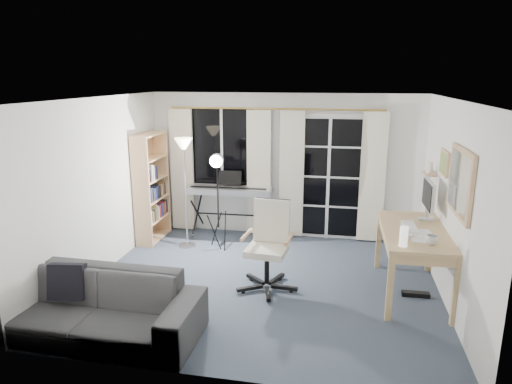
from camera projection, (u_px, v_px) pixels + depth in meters
The scene contains 17 objects.
floor at pixel (263, 284), 6.04m from camera, with size 4.50×4.00×0.02m, color #3B4756.
window at pixel (222, 147), 7.73m from camera, with size 1.20×0.08×1.40m.
french_door at pixel (328, 178), 7.52m from camera, with size 1.32×0.09×2.11m.
curtains at pixel (274, 173), 7.58m from camera, with size 3.60×0.07×2.13m.
bookshelf at pixel (150, 190), 7.47m from camera, with size 0.29×0.83×1.78m.
torchiere_lamp at pixel (184, 160), 7.01m from camera, with size 0.32×0.32×1.75m.
keyboard_piano at pixel (229, 191), 7.61m from camera, with size 1.45×0.73×1.04m.
studio_light at pixel (217, 172), 6.91m from camera, with size 0.30×0.31×1.56m.
office_chair at pixel (270, 237), 5.84m from camera, with size 0.77×0.78×1.13m.
desk at pixel (415, 238), 5.60m from camera, with size 0.81×1.58×0.84m.
monitor at pixel (428, 196), 5.89m from camera, with size 0.20×0.60×0.53m.
desk_clutter at pixel (411, 250), 5.40m from camera, with size 0.49×0.96×1.06m.
mug at pixel (432, 239), 5.07m from camera, with size 0.14×0.11×0.14m, color silver.
wall_mirror at pixel (460, 182), 4.91m from camera, with size 0.04×0.94×0.74m.
framed_print at pixel (444, 163), 5.76m from camera, with size 0.03×0.42×0.32m.
wall_shelf at pixel (430, 170), 6.29m from camera, with size 0.16×0.30×0.18m.
sofa at pixel (90, 296), 4.73m from camera, with size 2.30×0.71×0.89m.
Camera 1 is at (0.96, -5.46, 2.67)m, focal length 32.00 mm.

